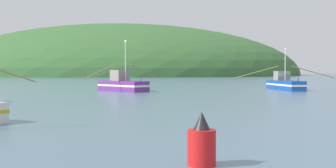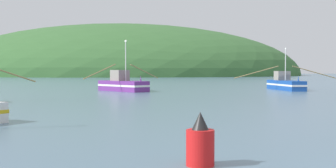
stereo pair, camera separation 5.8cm
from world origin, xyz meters
TOP-DOWN VIEW (x-y plane):
  - hill_mid_left at (2.46, 219.60)m, footprint 181.89×145.51m
  - fishing_boat_purple at (-6.19, 46.25)m, footprint 9.67×7.79m
  - fishing_boat_blue at (15.61, 46.63)m, footprint 14.19×9.40m
  - channel_buoy at (-5.88, 2.41)m, footprint 0.79×0.79m

SIDE VIEW (x-z plane):
  - hill_mid_left at x=2.46m, z-range -25.86..25.86m
  - channel_buoy at x=-5.88m, z-range -0.14..1.37m
  - fishing_boat_blue at x=15.61m, z-range -2.00..3.64m
  - fishing_boat_purple at x=-6.19m, z-range -2.35..4.06m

